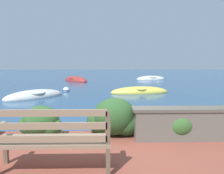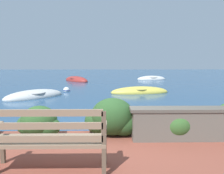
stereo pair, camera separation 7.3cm
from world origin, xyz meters
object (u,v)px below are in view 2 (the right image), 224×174
object	(u,v)px
rowboat_mid	(140,92)
mooring_buoy	(66,90)
rowboat_nearest	(34,96)
rowboat_far	(76,80)
park_bench	(48,138)
rowboat_outer	(151,79)

from	to	relation	value
rowboat_mid	mooring_buoy	world-z (taller)	rowboat_mid
rowboat_nearest	rowboat_far	distance (m)	8.50
rowboat_nearest	park_bench	bearing A→B (deg)	64.36
park_bench	rowboat_far	xyz separation A→B (m)	(-1.97, 16.03, -0.64)
rowboat_mid	rowboat_outer	world-z (taller)	rowboat_outer
park_bench	mooring_buoy	bearing A→B (deg)	101.17
rowboat_mid	rowboat_far	size ratio (longest dim) A/B	1.06
rowboat_nearest	rowboat_mid	world-z (taller)	rowboat_nearest
rowboat_nearest	rowboat_outer	distance (m)	12.50
park_bench	rowboat_outer	size ratio (longest dim) A/B	0.56
park_bench	rowboat_mid	xyz separation A→B (m)	(2.55, 8.92, -0.65)
park_bench	mooring_buoy	distance (m)	9.85
park_bench	rowboat_mid	world-z (taller)	park_bench
rowboat_mid	rowboat_far	world-z (taller)	rowboat_far
rowboat_far	rowboat_nearest	bearing A→B (deg)	135.16
rowboat_mid	park_bench	bearing A→B (deg)	-113.99
mooring_buoy	rowboat_outer	bearing A→B (deg)	50.16
park_bench	mooring_buoy	xyz separation A→B (m)	(-1.62, 9.69, -0.64)
mooring_buoy	park_bench	bearing A→B (deg)	-80.49
rowboat_mid	mooring_buoy	bearing A→B (deg)	161.52
rowboat_mid	rowboat_outer	bearing A→B (deg)	66.78
rowboat_nearest	mooring_buoy	bearing A→B (deg)	-164.02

